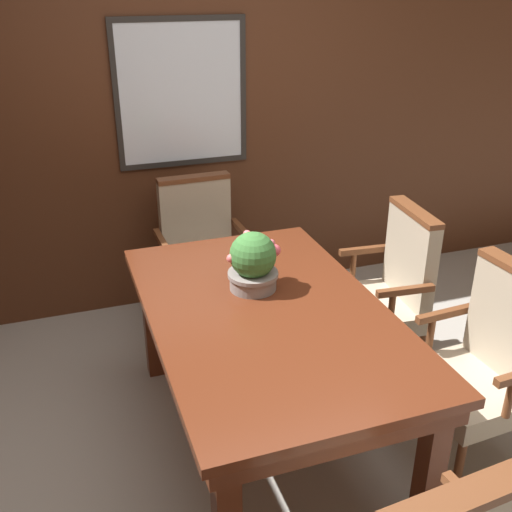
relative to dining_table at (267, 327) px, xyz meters
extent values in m
plane|color=#A39E93|center=(0.05, -0.23, -0.67)|extent=(14.00, 14.00, 0.00)
cube|color=#4C2816|center=(0.05, 1.64, 0.56)|extent=(7.20, 0.06, 2.45)
cube|color=white|center=(0.00, 1.60, 0.79)|extent=(0.78, 0.01, 0.86)
cube|color=#282623|center=(0.00, 1.60, 1.24)|extent=(0.85, 0.02, 0.04)
cube|color=#282623|center=(0.00, 1.60, 0.34)|extent=(0.85, 0.02, 0.04)
cube|color=#282623|center=(-0.41, 1.60, 0.79)|extent=(0.04, 0.02, 0.86)
cube|color=#282623|center=(0.41, 1.60, 0.79)|extent=(0.04, 0.02, 0.86)
cube|color=#562614|center=(0.42, -0.75, -0.31)|extent=(0.09, 0.09, 0.72)
cube|color=#562614|center=(-0.42, 0.75, -0.31)|extent=(0.09, 0.09, 0.72)
cube|color=#562614|center=(0.42, 0.75, -0.31)|extent=(0.09, 0.09, 0.72)
cube|color=#562614|center=(0.00, 0.00, 0.01)|extent=(0.99, 1.65, 0.09)
cube|color=#562614|center=(0.00, 0.00, 0.07)|extent=(1.05, 1.71, 0.04)
cylinder|color=brown|center=(0.64, -0.20, -0.50)|extent=(0.04, 0.04, 0.34)
cylinder|color=brown|center=(0.66, -0.64, -0.50)|extent=(0.04, 0.04, 0.34)
cylinder|color=brown|center=(1.04, -0.17, -0.50)|extent=(0.04, 0.04, 0.34)
cube|color=tan|center=(0.85, -0.41, -0.27)|extent=(0.49, 0.53, 0.11)
cube|color=tan|center=(1.04, -0.40, 0.04)|extent=(0.11, 0.47, 0.51)
cylinder|color=brown|center=(0.80, -0.15, -0.12)|extent=(0.04, 0.04, 0.20)
cube|color=brown|center=(0.87, -0.14, -0.02)|extent=(0.32, 0.06, 0.04)
cylinder|color=brown|center=(0.83, -0.67, -0.12)|extent=(0.04, 0.04, 0.20)
cylinder|color=brown|center=(0.63, 0.63, -0.50)|extent=(0.04, 0.04, 0.34)
cylinder|color=brown|center=(0.59, 0.18, -0.50)|extent=(0.04, 0.04, 0.34)
cylinder|color=brown|center=(1.02, 0.59, -0.50)|extent=(0.04, 0.04, 0.34)
cylinder|color=brown|center=(0.99, 0.15, -0.50)|extent=(0.04, 0.04, 0.34)
cube|color=tan|center=(0.81, 0.39, -0.27)|extent=(0.50, 0.54, 0.11)
cube|color=tan|center=(0.99, 0.37, 0.04)|extent=(0.12, 0.47, 0.51)
cube|color=brown|center=(0.99, 0.37, 0.31)|extent=(0.13, 0.47, 0.03)
cylinder|color=brown|center=(0.79, 0.65, -0.12)|extent=(0.04, 0.04, 0.20)
cube|color=brown|center=(0.86, 0.65, -0.02)|extent=(0.32, 0.06, 0.04)
cylinder|color=brown|center=(0.75, 0.13, -0.12)|extent=(0.04, 0.04, 0.20)
cube|color=brown|center=(0.82, 0.12, -0.02)|extent=(0.32, 0.06, 0.04)
cube|color=brown|center=(0.02, -1.36, 0.31)|extent=(0.47, 0.13, 0.03)
cube|color=brown|center=(0.27, -1.19, -0.02)|extent=(0.06, 0.32, 0.04)
cylinder|color=brown|center=(-0.22, 0.95, -0.50)|extent=(0.04, 0.04, 0.34)
cylinder|color=brown|center=(0.23, 0.96, -0.50)|extent=(0.04, 0.04, 0.34)
cylinder|color=brown|center=(-0.23, 1.35, -0.50)|extent=(0.04, 0.04, 0.34)
cylinder|color=brown|center=(0.22, 1.36, -0.50)|extent=(0.04, 0.04, 0.34)
cube|color=tan|center=(0.00, 1.16, -0.27)|extent=(0.52, 0.47, 0.11)
cube|color=tan|center=(0.00, 1.35, 0.04)|extent=(0.47, 0.09, 0.51)
cube|color=brown|center=(0.00, 1.35, 0.31)|extent=(0.47, 0.10, 0.03)
cylinder|color=brown|center=(-0.26, 1.12, -0.12)|extent=(0.04, 0.04, 0.20)
cube|color=brown|center=(-0.26, 1.19, -0.02)|extent=(0.04, 0.32, 0.04)
cylinder|color=brown|center=(0.26, 1.13, -0.12)|extent=(0.04, 0.04, 0.20)
cube|color=brown|center=(0.26, 1.20, -0.02)|extent=(0.04, 0.32, 0.04)
cylinder|color=gray|center=(0.01, 0.21, 0.14)|extent=(0.23, 0.23, 0.09)
cylinder|color=gray|center=(0.01, 0.21, 0.18)|extent=(0.24, 0.24, 0.02)
sphere|color=#387033|center=(0.01, 0.21, 0.27)|extent=(0.22, 0.22, 0.22)
sphere|color=#DA575C|center=(0.06, 0.30, 0.29)|extent=(0.05, 0.05, 0.05)
sphere|color=#E26663|center=(0.08, 0.28, 0.29)|extent=(0.05, 0.05, 0.05)
sphere|color=#EB686D|center=(0.00, 0.28, 0.35)|extent=(0.04, 0.04, 0.04)
sphere|color=#D74C5A|center=(0.11, 0.20, 0.29)|extent=(0.06, 0.06, 0.06)
sphere|color=#DE6867|center=(-0.10, 0.22, 0.27)|extent=(0.04, 0.04, 0.04)
sphere|color=#D2606C|center=(0.10, 0.22, 0.32)|extent=(0.04, 0.04, 0.04)
camera|label=1|loc=(-0.82, -2.21, 1.47)|focal=42.00mm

